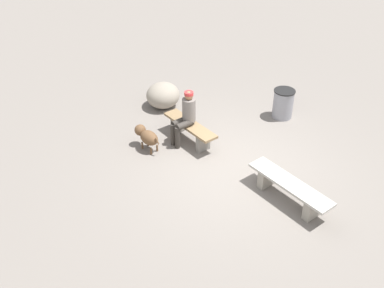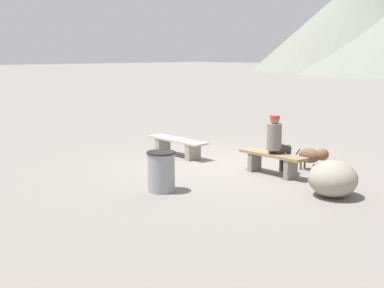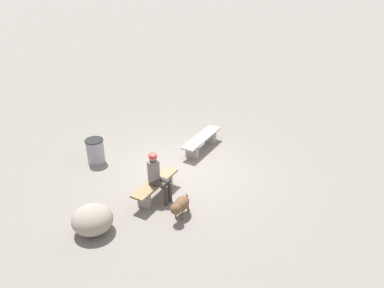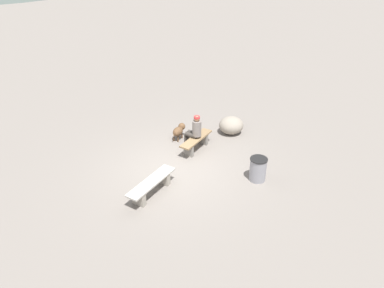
% 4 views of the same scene
% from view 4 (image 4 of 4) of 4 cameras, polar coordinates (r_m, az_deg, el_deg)
% --- Properties ---
extents(ground, '(210.00, 210.00, 0.06)m').
position_cam_4_polar(ground, '(11.90, -2.33, -3.84)').
color(ground, gray).
extents(bench_left, '(1.83, 0.49, 0.43)m').
position_cam_4_polar(bench_left, '(10.71, -6.18, -6.24)').
color(bench_left, gray).
rests_on(bench_left, ground).
extents(bench_right, '(1.56, 0.43, 0.46)m').
position_cam_4_polar(bench_right, '(12.72, 0.64, 0.39)').
color(bench_right, gray).
rests_on(bench_right, ground).
extents(seated_person, '(0.33, 0.60, 1.26)m').
position_cam_4_polar(seated_person, '(12.60, 0.37, 2.14)').
color(seated_person, slate).
rests_on(seated_person, ground).
extents(dog, '(0.78, 0.34, 0.51)m').
position_cam_4_polar(dog, '(13.42, -2.01, 2.09)').
color(dog, brown).
rests_on(dog, ground).
extents(trash_bin, '(0.53, 0.53, 0.74)m').
position_cam_4_polar(trash_bin, '(11.34, 10.00, -3.79)').
color(trash_bin, gray).
rests_on(trash_bin, ground).
extents(boulder, '(1.22, 1.23, 0.64)m').
position_cam_4_polar(boulder, '(13.87, 5.98, 2.86)').
color(boulder, gray).
rests_on(boulder, ground).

